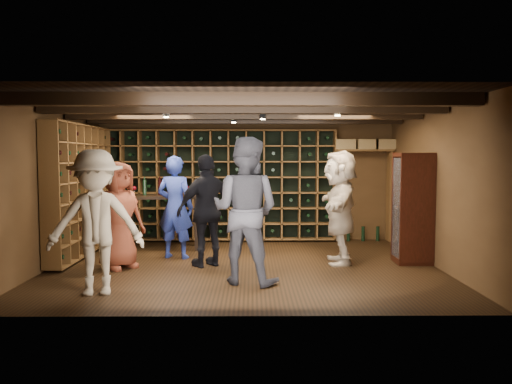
{
  "coord_description": "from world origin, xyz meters",
  "views": [
    {
      "loc": [
        0.12,
        -7.77,
        1.71
      ],
      "look_at": [
        0.19,
        0.2,
        1.15
      ],
      "focal_mm": 35.0,
      "sensor_mm": 36.0,
      "label": 1
    }
  ],
  "objects_px": {
    "guest_woman_black": "(208,211)",
    "guest_beige": "(340,207)",
    "man_blue_shirt": "(175,207)",
    "guest_red_floral": "(119,215)",
    "guest_khaki": "(96,222)",
    "tasting_table": "(163,202)",
    "display_cabinet": "(412,210)",
    "man_grey_suit": "(245,210)"
  },
  "relations": [
    {
      "from": "man_blue_shirt",
      "to": "guest_red_floral",
      "type": "relative_size",
      "value": 1.06
    },
    {
      "from": "man_blue_shirt",
      "to": "man_grey_suit",
      "type": "distance_m",
      "value": 2.08
    },
    {
      "from": "guest_khaki",
      "to": "guest_beige",
      "type": "relative_size",
      "value": 0.99
    },
    {
      "from": "display_cabinet",
      "to": "man_grey_suit",
      "type": "xyz_separation_m",
      "value": [
        -2.68,
        -1.26,
        0.14
      ]
    },
    {
      "from": "display_cabinet",
      "to": "tasting_table",
      "type": "relative_size",
      "value": 1.25
    },
    {
      "from": "tasting_table",
      "to": "man_grey_suit",
      "type": "bearing_deg",
      "value": -64.02
    },
    {
      "from": "man_grey_suit",
      "to": "guest_khaki",
      "type": "bearing_deg",
      "value": 37.93
    },
    {
      "from": "man_blue_shirt",
      "to": "guest_woman_black",
      "type": "relative_size",
      "value": 0.99
    },
    {
      "from": "guest_woman_black",
      "to": "guest_khaki",
      "type": "height_order",
      "value": "guest_khaki"
    },
    {
      "from": "man_grey_suit",
      "to": "guest_khaki",
      "type": "relative_size",
      "value": 1.1
    },
    {
      "from": "man_blue_shirt",
      "to": "guest_woman_black",
      "type": "xyz_separation_m",
      "value": [
        0.61,
        -0.65,
        0.01
      ]
    },
    {
      "from": "display_cabinet",
      "to": "guest_red_floral",
      "type": "height_order",
      "value": "display_cabinet"
    },
    {
      "from": "man_blue_shirt",
      "to": "guest_khaki",
      "type": "xyz_separation_m",
      "value": [
        -0.64,
        -2.23,
        0.04
      ]
    },
    {
      "from": "tasting_table",
      "to": "guest_woman_black",
      "type": "bearing_deg",
      "value": -62.79
    },
    {
      "from": "guest_red_floral",
      "to": "guest_beige",
      "type": "distance_m",
      "value": 3.47
    },
    {
      "from": "guest_woman_black",
      "to": "guest_beige",
      "type": "xyz_separation_m",
      "value": [
        2.11,
        0.23,
        0.03
      ]
    },
    {
      "from": "display_cabinet",
      "to": "guest_khaki",
      "type": "xyz_separation_m",
      "value": [
        -4.53,
        -1.81,
        0.05
      ]
    },
    {
      "from": "guest_woman_black",
      "to": "tasting_table",
      "type": "height_order",
      "value": "guest_woman_black"
    },
    {
      "from": "guest_woman_black",
      "to": "guest_khaki",
      "type": "bearing_deg",
      "value": 19.46
    },
    {
      "from": "man_blue_shirt",
      "to": "guest_beige",
      "type": "relative_size",
      "value": 0.95
    },
    {
      "from": "guest_woman_black",
      "to": "guest_beige",
      "type": "distance_m",
      "value": 2.12
    },
    {
      "from": "man_blue_shirt",
      "to": "guest_beige",
      "type": "xyz_separation_m",
      "value": [
        2.71,
        -0.42,
        0.04
      ]
    },
    {
      "from": "tasting_table",
      "to": "guest_khaki",
      "type": "bearing_deg",
      "value": -101.39
    },
    {
      "from": "guest_red_floral",
      "to": "guest_woman_black",
      "type": "height_order",
      "value": "guest_woman_black"
    },
    {
      "from": "guest_red_floral",
      "to": "tasting_table",
      "type": "bearing_deg",
      "value": 28.8
    },
    {
      "from": "man_blue_shirt",
      "to": "man_grey_suit",
      "type": "xyz_separation_m",
      "value": [
        1.21,
        -1.68,
        0.12
      ]
    },
    {
      "from": "display_cabinet",
      "to": "guest_khaki",
      "type": "relative_size",
      "value": 0.97
    },
    {
      "from": "guest_woman_black",
      "to": "tasting_table",
      "type": "bearing_deg",
      "value": -89.04
    },
    {
      "from": "guest_woman_black",
      "to": "man_blue_shirt",
      "type": "bearing_deg",
      "value": -79.28
    },
    {
      "from": "guest_red_floral",
      "to": "guest_woman_black",
      "type": "distance_m",
      "value": 1.35
    },
    {
      "from": "tasting_table",
      "to": "man_blue_shirt",
      "type": "bearing_deg",
      "value": -72.47
    },
    {
      "from": "display_cabinet",
      "to": "guest_beige",
      "type": "bearing_deg",
      "value": 179.77
    },
    {
      "from": "guest_beige",
      "to": "tasting_table",
      "type": "bearing_deg",
      "value": -105.94
    },
    {
      "from": "guest_beige",
      "to": "tasting_table",
      "type": "height_order",
      "value": "guest_beige"
    },
    {
      "from": "man_blue_shirt",
      "to": "guest_red_floral",
      "type": "xyz_separation_m",
      "value": [
        -0.74,
        -0.78,
        -0.05
      ]
    },
    {
      "from": "guest_khaki",
      "to": "tasting_table",
      "type": "relative_size",
      "value": 1.29
    },
    {
      "from": "guest_red_floral",
      "to": "guest_beige",
      "type": "bearing_deg",
      "value": -41.89
    },
    {
      "from": "man_blue_shirt",
      "to": "tasting_table",
      "type": "xyz_separation_m",
      "value": [
        -0.36,
        0.82,
        0.01
      ]
    },
    {
      "from": "man_grey_suit",
      "to": "guest_khaki",
      "type": "xyz_separation_m",
      "value": [
        -1.85,
        -0.55,
        -0.09
      ]
    },
    {
      "from": "guest_red_floral",
      "to": "display_cabinet",
      "type": "bearing_deg",
      "value": -43.42
    },
    {
      "from": "man_blue_shirt",
      "to": "tasting_table",
      "type": "relative_size",
      "value": 1.24
    },
    {
      "from": "display_cabinet",
      "to": "guest_khaki",
      "type": "bearing_deg",
      "value": -158.26
    }
  ]
}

